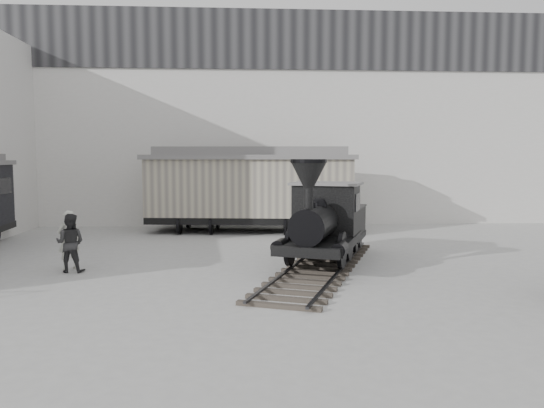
{
  "coord_description": "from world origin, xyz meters",
  "views": [
    {
      "loc": [
        -0.75,
        -13.65,
        3.51
      ],
      "look_at": [
        0.3,
        3.6,
        2.0
      ],
      "focal_mm": 35.0,
      "sensor_mm": 36.0,
      "label": 1
    }
  ],
  "objects": [
    {
      "name": "north_wall",
      "position": [
        0.0,
        14.98,
        5.55
      ],
      "size": [
        34.0,
        2.51,
        11.0
      ],
      "color": "silver",
      "rests_on": "ground"
    },
    {
      "name": "boxcar",
      "position": [
        -0.27,
        11.38,
        2.11
      ],
      "size": [
        10.11,
        4.1,
        4.03
      ],
      "rotation": [
        0.0,
        0.0,
        -0.11
      ],
      "color": "black",
      "rests_on": "ground"
    },
    {
      "name": "visitor_b",
      "position": [
        -5.97,
        2.78,
        0.9
      ],
      "size": [
        0.92,
        0.74,
        1.81
      ],
      "primitive_type": "imported",
      "rotation": [
        0.0,
        0.0,
        3.08
      ],
      "color": "#2B2B2C",
      "rests_on": "ground"
    },
    {
      "name": "ground",
      "position": [
        0.0,
        0.0,
        0.0
      ],
      "size": [
        90.0,
        90.0,
        0.0
      ],
      "primitive_type": "plane",
      "color": "#9E9E9B"
    },
    {
      "name": "locomotive",
      "position": [
        1.99,
        3.39,
        1.25
      ],
      "size": [
        5.32,
        9.68,
        3.38
      ],
      "rotation": [
        0.0,
        0.0,
        -0.36
      ],
      "color": "#312A27",
      "rests_on": "ground"
    },
    {
      "name": "visitor_a",
      "position": [
        -6.14,
        3.17,
        0.93
      ],
      "size": [
        0.81,
        0.78,
        1.87
      ],
      "primitive_type": "imported",
      "rotation": [
        0.0,
        0.0,
        3.82
      ],
      "color": "beige",
      "rests_on": "ground"
    }
  ]
}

